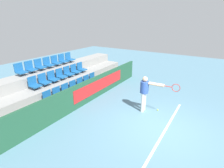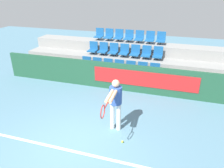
{
  "view_description": "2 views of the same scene",
  "coord_description": "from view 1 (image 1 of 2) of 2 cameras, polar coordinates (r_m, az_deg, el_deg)",
  "views": [
    {
      "loc": [
        -5.75,
        -1.44,
        3.9
      ],
      "look_at": [
        0.37,
        2.44,
        1.16
      ],
      "focal_mm": 28.0,
      "sensor_mm": 36.0,
      "label": 1
    },
    {
      "loc": [
        2.37,
        -4.15,
        3.97
      ],
      "look_at": [
        0.35,
        2.33,
        0.88
      ],
      "focal_mm": 35.0,
      "sensor_mm": 36.0,
      "label": 2
    }
  ],
  "objects": [
    {
      "name": "stadium_chair_19",
      "position": [
        10.42,
        -15.76,
        7.63
      ],
      "size": [
        0.4,
        0.44,
        0.56
      ],
      "color": "#333333",
      "rests_on": "bleacher_tier_back"
    },
    {
      "name": "tennis_player",
      "position": [
        7.6,
        11.01,
        -1.95
      ],
      "size": [
        0.36,
        1.61,
        1.61
      ],
      "rotation": [
        0.0,
        0.0,
        0.05
      ],
      "color": "silver",
      "rests_on": "ground"
    },
    {
      "name": "court_baseline",
      "position": [
        7.06,
        17.17,
        -13.85
      ],
      "size": [
        4.67,
        0.08,
        0.01
      ],
      "color": "white",
      "rests_on": "ground"
    },
    {
      "name": "stadium_chair_15",
      "position": [
        9.23,
        -25.08,
        4.81
      ],
      "size": [
        0.4,
        0.44,
        0.56
      ],
      "color": "#333333",
      "rests_on": "bleacher_tier_back"
    },
    {
      "name": "stadium_chair_14",
      "position": [
        8.98,
        -27.76,
        3.97
      ],
      "size": [
        0.4,
        0.44,
        0.56
      ],
      "color": "#333333",
      "rests_on": "bleacher_tier_back"
    },
    {
      "name": "stadium_chair_16",
      "position": [
        9.5,
        -22.54,
        5.59
      ],
      "size": [
        0.4,
        0.44,
        0.56
      ],
      "color": "#333333",
      "rests_on": "bleacher_tier_back"
    },
    {
      "name": "stadium_chair_0",
      "position": [
        7.86,
        -19.88,
        -4.46
      ],
      "size": [
        0.4,
        0.44,
        0.56
      ],
      "color": "#333333",
      "rests_on": "bleacher_tier_front"
    },
    {
      "name": "bleacher_tier_middle",
      "position": [
        9.4,
        -15.42,
        -1.43
      ],
      "size": [
        9.58,
        0.89,
        0.96
      ],
      "color": "gray",
      "rests_on": "ground"
    },
    {
      "name": "stadium_chair_7",
      "position": [
        8.38,
        -24.08,
        0.03
      ],
      "size": [
        0.4,
        0.44,
        0.56
      ],
      "color": "#333333",
      "rests_on": "bleacher_tier_middle"
    },
    {
      "name": "stadium_chair_18",
      "position": [
        10.1,
        -17.89,
        7.0
      ],
      "size": [
        0.4,
        0.44,
        0.56
      ],
      "color": "#333333",
      "rests_on": "bleacher_tier_back"
    },
    {
      "name": "stadium_chair_17",
      "position": [
        9.79,
        -20.15,
        6.32
      ],
      "size": [
        0.4,
        0.44,
        0.56
      ],
      "color": "#333333",
      "rests_on": "bleacher_tier_back"
    },
    {
      "name": "stadium_chair_10",
      "position": [
        9.25,
        -16.35,
        2.87
      ],
      "size": [
        0.4,
        0.44,
        0.56
      ],
      "color": "#333333",
      "rests_on": "bleacher_tier_middle"
    },
    {
      "name": "stadium_chair_11",
      "position": [
        9.57,
        -14.1,
        3.69
      ],
      "size": [
        0.4,
        0.44,
        0.56
      ],
      "color": "#333333",
      "rests_on": "bleacher_tier_middle"
    },
    {
      "name": "bleacher_tier_front",
      "position": [
        8.89,
        -11.34,
        -4.04
      ],
      "size": [
        9.58,
        0.89,
        0.48
      ],
      "color": "gray",
      "rests_on": "ground"
    },
    {
      "name": "stadium_chair_12",
      "position": [
        9.91,
        -11.99,
        4.44
      ],
      "size": [
        0.4,
        0.44,
        0.56
      ],
      "color": "#333333",
      "rests_on": "bleacher_tier_middle"
    },
    {
      "name": "stadium_chair_6",
      "position": [
        9.85,
        -5.99,
        1.77
      ],
      "size": [
        0.4,
        0.44,
        0.56
      ],
      "color": "#333333",
      "rests_on": "bleacher_tier_front"
    },
    {
      "name": "stadium_chair_1",
      "position": [
        8.15,
        -17.1,
        -3.23
      ],
      "size": [
        0.4,
        0.44,
        0.56
      ],
      "color": "#333333",
      "rests_on": "bleacher_tier_front"
    },
    {
      "name": "stadium_chair_13",
      "position": [
        10.27,
        -10.02,
        5.14
      ],
      "size": [
        0.4,
        0.44,
        0.56
      ],
      "color": "#333333",
      "rests_on": "bleacher_tier_middle"
    },
    {
      "name": "stadium_chair_5",
      "position": [
        9.48,
        -7.89,
        0.92
      ],
      "size": [
        0.4,
        0.44,
        0.56
      ],
      "color": "#333333",
      "rests_on": "bleacher_tier_front"
    },
    {
      "name": "ground_plane",
      "position": [
        7.1,
        15.65,
        -13.51
      ],
      "size": [
        30.0,
        30.0,
        0.0
      ],
      "primitive_type": "plane",
      "color": "slate"
    },
    {
      "name": "stadium_chair_8",
      "position": [
        8.65,
        -21.34,
        1.04
      ],
      "size": [
        0.4,
        0.44,
        0.56
      ],
      "color": "#333333",
      "rests_on": "bleacher_tier_middle"
    },
    {
      "name": "stadium_chair_9",
      "position": [
        8.94,
        -18.76,
        1.99
      ],
      "size": [
        0.4,
        0.44,
        0.56
      ],
      "color": "#333333",
      "rests_on": "bleacher_tier_middle"
    },
    {
      "name": "stadium_chair_4",
      "position": [
        9.12,
        -9.93,
        -0.01
      ],
      "size": [
        0.4,
        0.44,
        0.56
      ],
      "color": "#333333",
      "rests_on": "bleacher_tier_front"
    },
    {
      "name": "barrier_wall",
      "position": [
        8.45,
        -8.72,
        -2.78
      ],
      "size": [
        9.98,
        0.14,
        1.13
      ],
      "color": "#1E4C33",
      "rests_on": "ground"
    },
    {
      "name": "stadium_chair_3",
      "position": [
        8.78,
        -12.14,
        -1.0
      ],
      "size": [
        0.4,
        0.44,
        0.56
      ],
      "color": "#333333",
      "rests_on": "bleacher_tier_front"
    },
    {
      "name": "stadium_chair_20",
      "position": [
        10.76,
        -13.75,
        8.21
      ],
      "size": [
        0.4,
        0.44,
        0.56
      ],
      "color": "#333333",
      "rests_on": "bleacher_tier_back"
    },
    {
      "name": "stadium_chair_2",
      "position": [
        8.46,
        -14.53,
        -2.07
      ],
      "size": [
        0.4,
        0.44,
        0.56
      ],
      "color": "#333333",
      "rests_on": "bleacher_tier_front"
    },
    {
      "name": "bleacher_tier_back",
      "position": [
        9.96,
        -19.04,
        0.91
      ],
      "size": [
        9.58,
        0.89,
        1.44
      ],
      "color": "gray",
      "rests_on": "ground"
    },
    {
      "name": "tennis_ball",
      "position": [
        8.2,
        14.71,
        -8.17
      ],
      "size": [
        0.07,
        0.07,
        0.07
      ],
      "color": "#CCDB33",
      "rests_on": "ground"
    }
  ]
}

